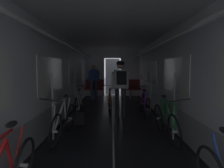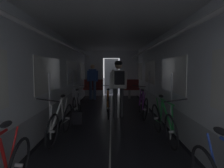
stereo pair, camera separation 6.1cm
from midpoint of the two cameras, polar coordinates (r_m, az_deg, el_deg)
The scene contains 11 objects.
train_car_shell at distance 5.75m, azimuth 0.23°, elevation 6.36°, with size 3.14×12.34×2.57m.
bench_seat_far_left at distance 10.30m, azimuth -4.79°, elevation -0.83°, with size 0.98×0.51×0.95m.
bench_seat_far_right at distance 10.30m, azimuth 5.24°, elevation -0.83°, with size 0.98×0.51×0.95m.
bicycle_purple at distance 6.43m, azimuth 9.03°, elevation -5.69°, with size 0.44×1.69×0.95m.
bicycle_silver at distance 6.53m, azimuth -9.14°, elevation -5.52°, with size 0.44×1.69×0.95m.
bicycle_white at distance 4.50m, azimuth -13.45°, elevation -10.11°, with size 0.44×1.69×0.95m.
bicycle_green at distance 4.50m, azimuth 14.61°, elevation -10.16°, with size 0.44×1.69×0.95m.
person_cyclist_aisle at distance 6.18m, azimuth 2.37°, elevation 0.41°, with size 0.55×0.42×1.73m.
bicycle_orange_in_aisle at distance 6.52m, azimuth -0.61°, elevation -5.46°, with size 0.44×1.69×0.93m.
person_standing_near_bench at distance 9.90m, azimuth -4.98°, elevation 1.33°, with size 0.53×0.23×1.69m.
backpack_on_floor at distance 5.67m, azimuth -9.02°, elevation -9.22°, with size 0.26×0.20×0.34m, color black.
Camera 2 is at (0.03, -2.15, 1.50)m, focal length 32.96 mm.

